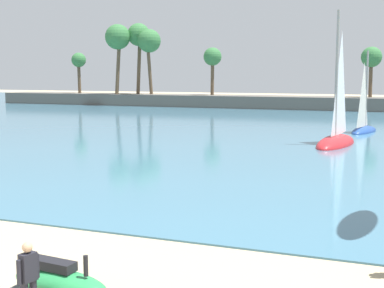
% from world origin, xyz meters
% --- Properties ---
extents(sea, '(220.00, 102.63, 0.06)m').
position_xyz_m(sea, '(0.00, 59.91, 0.03)').
color(sea, teal).
rests_on(sea, ground).
extents(palm_headland, '(108.84, 6.50, 12.78)m').
position_xyz_m(palm_headland, '(-3.55, 71.17, 2.31)').
color(palm_headland, '#605B54').
rests_on(palm_headland, ground).
extents(watercraft_on_trailer, '(2.68, 1.30, 1.28)m').
position_xyz_m(watercraft_on_trailer, '(1.55, 3.40, 0.52)').
color(watercraft_on_trailer, '#4C4C51').
rests_on(watercraft_on_trailer, ground).
extents(person_rigging_by_gear, '(0.27, 0.54, 1.67)m').
position_xyz_m(person_rigging_by_gear, '(1.37, 2.63, 0.89)').
color(person_rigging_by_gear, '#23232D').
rests_on(person_rigging_by_gear, ground).
extents(sailboat_near_shore, '(2.53, 5.28, 7.36)m').
position_xyz_m(sailboat_near_shore, '(5.07, 42.24, 0.72)').
color(sailboat_near_shore, '#234793').
rests_on(sailboat_near_shore, sea).
extents(sailboat_mid_bay, '(2.91, 7.02, 9.87)m').
position_xyz_m(sailboat_mid_bay, '(3.87, 33.04, 0.95)').
color(sailboat_mid_bay, red).
rests_on(sailboat_mid_bay, sea).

